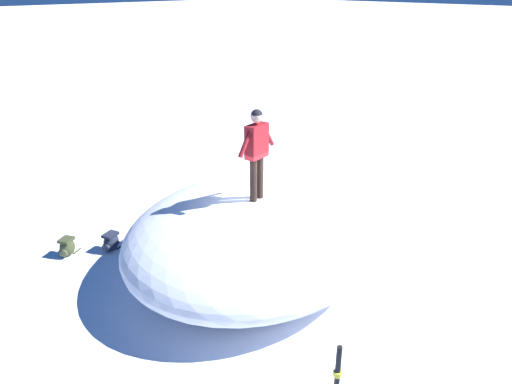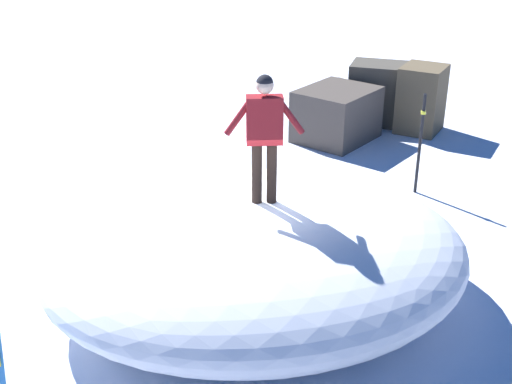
% 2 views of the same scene
% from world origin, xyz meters
% --- Properties ---
extents(ground, '(240.00, 240.00, 0.00)m').
position_xyz_m(ground, '(0.00, 0.00, 0.00)').
color(ground, white).
extents(snow_mound, '(6.44, 7.15, 1.56)m').
position_xyz_m(snow_mound, '(-0.59, -0.44, 0.78)').
color(snow_mound, white).
rests_on(snow_mound, ground).
extents(snowboarder_standing, '(0.29, 1.06, 1.77)m').
position_xyz_m(snowboarder_standing, '(-0.51, -0.53, 2.63)').
color(snowboarder_standing, black).
rests_on(snowboarder_standing, snow_mound).
extents(trail_marker_pole, '(0.10, 0.10, 1.99)m').
position_xyz_m(trail_marker_pole, '(3.44, -3.21, 1.04)').
color(trail_marker_pole, black).
rests_on(trail_marker_pole, ground).
extents(rock_outcrop, '(3.49, 3.79, 1.59)m').
position_xyz_m(rock_outcrop, '(7.06, -2.43, 0.66)').
color(rock_outcrop, '#49443A').
rests_on(rock_outcrop, ground).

